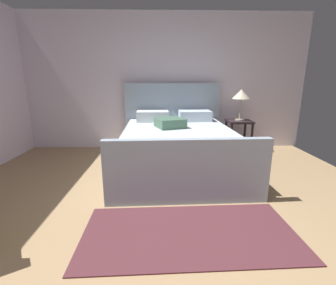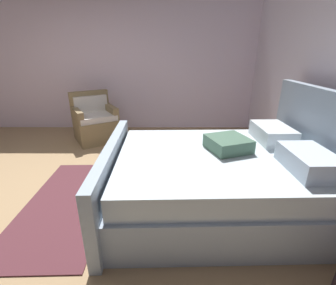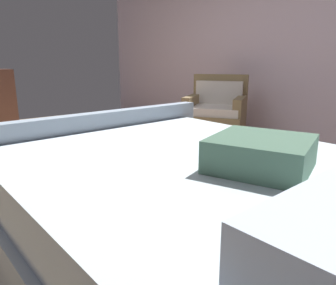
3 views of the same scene
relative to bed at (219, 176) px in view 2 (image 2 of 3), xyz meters
name	(u,v)px [view 2 (image 2 of 3)]	position (x,y,z in m)	size (l,w,h in m)	color
ground_plane	(35,195)	(-0.17, -2.17, -0.36)	(5.34, 6.77, 0.02)	#A4845C
wall_side_left	(92,68)	(-2.90, -2.17, 0.93)	(0.12, 6.89, 2.56)	silver
bed	(219,176)	(0.00, 0.00, 0.00)	(1.86, 2.31, 1.27)	#98A9BC
armchair	(95,122)	(-2.07, -1.96, 0.00)	(1.00, 0.99, 0.90)	olive
area_rug	(68,203)	(0.00, -1.70, -0.35)	(1.88, 0.91, 0.01)	#552931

